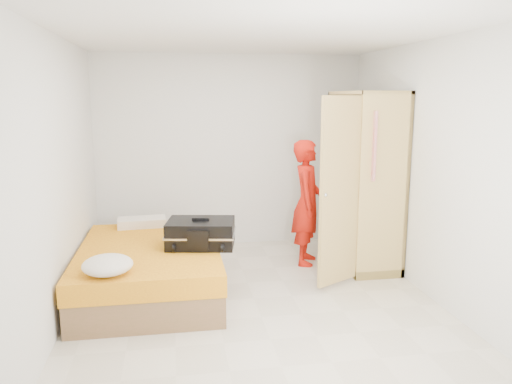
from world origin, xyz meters
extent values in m
plane|color=beige|center=(0.00, 0.00, 0.00)|extent=(4.00, 4.00, 0.00)
plane|color=white|center=(0.00, 0.00, 2.60)|extent=(4.00, 4.00, 0.00)
cube|color=white|center=(0.00, 2.00, 1.30)|extent=(3.60, 0.02, 2.60)
cube|color=white|center=(0.00, -2.00, 1.30)|extent=(3.60, 0.02, 2.60)
cube|color=white|center=(-1.80, 0.00, 1.30)|extent=(0.02, 4.00, 2.60)
cube|color=white|center=(1.80, 0.00, 1.30)|extent=(0.02, 4.00, 2.60)
cube|color=brown|center=(-1.05, 0.36, 0.15)|extent=(1.40, 2.00, 0.30)
cube|color=#FFB01A|center=(-1.05, 0.36, 0.40)|extent=(1.42, 2.02, 0.20)
cube|color=tan|center=(1.77, 0.90, 1.05)|extent=(0.04, 1.20, 2.10)
cube|color=tan|center=(1.50, 0.32, 1.05)|extent=(0.58, 0.04, 2.10)
cube|color=tan|center=(1.50, 1.48, 1.05)|extent=(0.58, 0.04, 2.10)
cube|color=tan|center=(1.50, 0.90, 2.08)|extent=(0.58, 1.20, 0.04)
cube|color=#A48946|center=(1.50, 0.90, 0.05)|extent=(0.58, 1.20, 0.10)
cube|color=tan|center=(1.23, 1.20, 1.05)|extent=(0.04, 0.59, 2.00)
cube|color=tan|center=(0.95, 0.19, 1.05)|extent=(0.53, 0.33, 2.00)
cylinder|color=#B2B2B7|center=(1.50, 0.90, 1.92)|extent=(0.02, 1.10, 0.02)
imported|color=red|center=(0.83, 1.02, 0.76)|extent=(0.53, 0.65, 1.53)
cube|color=black|center=(-0.51, 0.30, 0.64)|extent=(0.76, 0.60, 0.27)
cube|color=black|center=(-0.51, 0.30, 0.79)|extent=(0.18, 0.08, 0.03)
ellipsoid|color=white|center=(-1.37, -0.42, 0.58)|extent=(0.44, 0.44, 0.17)
cube|color=white|center=(-1.17, 1.21, 0.55)|extent=(0.58, 0.33, 0.10)
camera|label=1|loc=(-0.77, -4.75, 2.04)|focal=35.00mm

